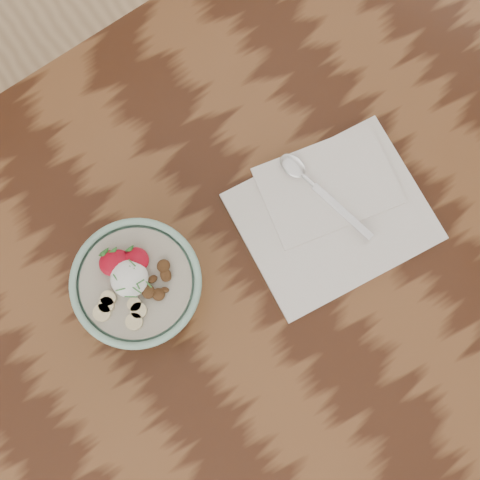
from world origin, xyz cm
name	(u,v)px	position (x,y,z in cm)	size (l,w,h in cm)	color
table	(160,349)	(0.00, 0.00, 65.70)	(160.00, 90.00, 75.00)	#381B0E
breakfast_bowl	(139,286)	(3.44, 7.06, 80.90)	(17.25, 17.25, 11.61)	#85B39E
napkin	(332,210)	(32.30, 1.17, 75.68)	(28.72, 24.81, 1.62)	white
spoon	(305,177)	(31.73, 7.20, 77.00)	(5.33, 17.68, 0.92)	silver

